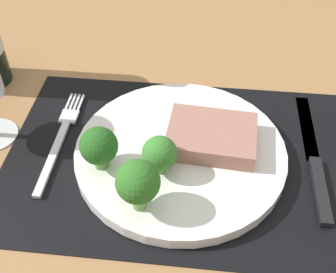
# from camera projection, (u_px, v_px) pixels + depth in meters

# --- Properties ---
(ground_plane) EXTENTS (1.40, 1.10, 0.03)m
(ground_plane) POSITION_uv_depth(u_px,v_px,m) (180.00, 166.00, 0.56)
(ground_plane) COLOR #996D42
(placemat) EXTENTS (0.45, 0.31, 0.00)m
(placemat) POSITION_uv_depth(u_px,v_px,m) (180.00, 158.00, 0.55)
(placemat) COLOR black
(placemat) RESTS_ON ground_plane
(plate) EXTENTS (0.27, 0.27, 0.02)m
(plate) POSITION_uv_depth(u_px,v_px,m) (180.00, 153.00, 0.54)
(plate) COLOR white
(plate) RESTS_ON placemat
(steak) EXTENTS (0.12, 0.09, 0.02)m
(steak) POSITION_uv_depth(u_px,v_px,m) (211.00, 136.00, 0.53)
(steak) COLOR #9E6B5B
(steak) RESTS_ON plate
(broccoli_center) EXTENTS (0.05, 0.05, 0.06)m
(broccoli_center) POSITION_uv_depth(u_px,v_px,m) (99.00, 147.00, 0.49)
(broccoli_center) COLOR #5B8942
(broccoli_center) RESTS_ON plate
(broccoli_near_steak) EXTENTS (0.04, 0.04, 0.05)m
(broccoli_near_steak) POSITION_uv_depth(u_px,v_px,m) (160.00, 154.00, 0.49)
(broccoli_near_steak) COLOR #6B994C
(broccoli_near_steak) RESTS_ON plate
(broccoli_back_left) EXTENTS (0.05, 0.05, 0.07)m
(broccoli_back_left) POSITION_uv_depth(u_px,v_px,m) (138.00, 183.00, 0.44)
(broccoli_back_left) COLOR #6B994C
(broccoli_back_left) RESTS_ON plate
(fork) EXTENTS (0.02, 0.19, 0.01)m
(fork) POSITION_uv_depth(u_px,v_px,m) (60.00, 138.00, 0.57)
(fork) COLOR silver
(fork) RESTS_ON placemat
(knife) EXTENTS (0.02, 0.23, 0.01)m
(knife) POSITION_uv_depth(u_px,v_px,m) (315.00, 163.00, 0.54)
(knife) COLOR black
(knife) RESTS_ON placemat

